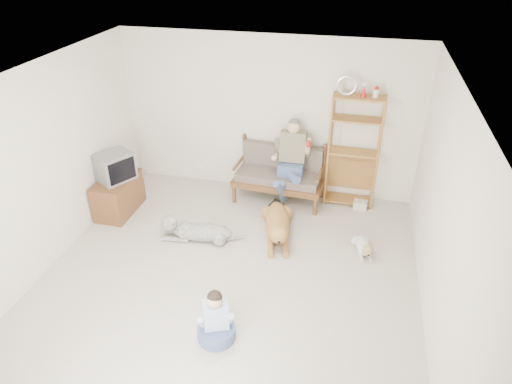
% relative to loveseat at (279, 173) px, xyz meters
% --- Properties ---
extents(floor, '(5.50, 5.50, 0.00)m').
position_rel_loveseat_xyz_m(floor, '(-0.27, -2.43, -0.49)').
color(floor, beige).
rests_on(floor, ground).
extents(ceiling, '(5.50, 5.50, 0.00)m').
position_rel_loveseat_xyz_m(ceiling, '(-0.27, -2.43, 2.21)').
color(ceiling, white).
rests_on(ceiling, ground).
extents(wall_back, '(5.00, 0.00, 5.00)m').
position_rel_loveseat_xyz_m(wall_back, '(-0.27, 0.32, 0.86)').
color(wall_back, silver).
rests_on(wall_back, ground).
extents(wall_left, '(0.00, 5.50, 5.50)m').
position_rel_loveseat_xyz_m(wall_left, '(-2.77, -2.43, 0.86)').
color(wall_left, silver).
rests_on(wall_left, ground).
extents(wall_right, '(0.00, 5.50, 5.50)m').
position_rel_loveseat_xyz_m(wall_right, '(2.23, -2.43, 0.86)').
color(wall_right, silver).
rests_on(wall_right, ground).
extents(loveseat, '(1.54, 0.80, 0.95)m').
position_rel_loveseat_xyz_m(loveseat, '(0.00, 0.00, 0.00)').
color(loveseat, brown).
rests_on(loveseat, ground).
extents(man, '(0.56, 0.80, 1.29)m').
position_rel_loveseat_xyz_m(man, '(0.18, -0.20, 0.19)').
color(man, '#54679B').
rests_on(man, loveseat).
extents(etagere, '(0.84, 0.37, 2.19)m').
position_rel_loveseat_xyz_m(etagere, '(1.18, 0.12, 0.48)').
color(etagere, '#A97435').
rests_on(etagere, ground).
extents(book_stack, '(0.23, 0.18, 0.14)m').
position_rel_loveseat_xyz_m(book_stack, '(1.40, -0.06, -0.42)').
color(book_stack, white).
rests_on(book_stack, ground).
extents(tv_stand, '(0.51, 0.91, 0.60)m').
position_rel_loveseat_xyz_m(tv_stand, '(-2.50, -1.02, -0.19)').
color(tv_stand, brown).
rests_on(tv_stand, ground).
extents(crt_tv, '(0.64, 0.68, 0.45)m').
position_rel_loveseat_xyz_m(crt_tv, '(-2.47, -1.01, 0.34)').
color(crt_tv, slate).
rests_on(crt_tv, tv_stand).
extents(wall_outlet, '(0.12, 0.02, 0.08)m').
position_rel_loveseat_xyz_m(wall_outlet, '(-1.52, 0.30, -0.19)').
color(wall_outlet, white).
rests_on(wall_outlet, ground).
extents(golden_retriever, '(0.58, 1.48, 0.46)m').
position_rel_loveseat_xyz_m(golden_retriever, '(0.19, -1.11, -0.30)').
color(golden_retriever, '#A97D3A').
rests_on(golden_retriever, ground).
extents(shaggy_dog, '(1.30, 0.42, 0.39)m').
position_rel_loveseat_xyz_m(shaggy_dog, '(-1.00, -1.50, -0.33)').
color(shaggy_dog, silver).
rests_on(shaggy_dog, ground).
extents(terrier, '(0.31, 0.65, 0.25)m').
position_rel_loveseat_xyz_m(terrier, '(1.48, -1.27, -0.38)').
color(terrier, silver).
rests_on(terrier, ground).
extents(child, '(0.44, 0.44, 0.70)m').
position_rel_loveseat_xyz_m(child, '(-0.12, -3.25, -0.24)').
color(child, '#54679B').
rests_on(child, ground).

